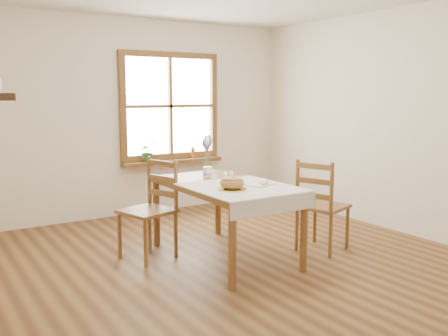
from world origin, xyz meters
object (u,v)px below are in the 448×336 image
at_px(chair_left, 147,210).
at_px(flower_vase, 208,173).
at_px(chair_right, 323,205).
at_px(dining_table, 224,192).
at_px(bread_plate, 232,189).

relative_size(chair_left, flower_vase, 9.14).
distance_m(chair_left, chair_right, 1.80).
bearing_deg(dining_table, chair_right, -19.45).
distance_m(chair_left, flower_vase, 0.75).
bearing_deg(chair_right, flower_vase, 34.60).
bearing_deg(flower_vase, chair_right, -36.44).
relative_size(dining_table, chair_right, 1.67).
bearing_deg(dining_table, bread_plate, -112.28).
distance_m(dining_table, bread_plate, 0.42).
bearing_deg(chair_right, bread_plate, 72.43).
bearing_deg(dining_table, chair_left, 149.19).
bearing_deg(chair_right, dining_table, 51.60).
relative_size(dining_table, chair_left, 1.63).
distance_m(bread_plate, flower_vase, 0.76).
xyz_separation_m(dining_table, chair_left, (-0.65, 0.39, -0.17)).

